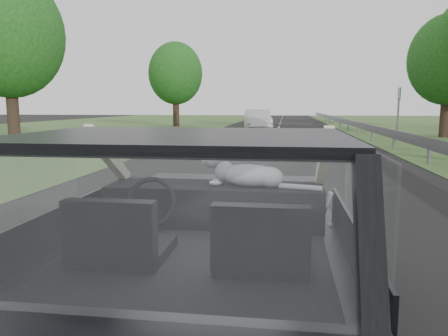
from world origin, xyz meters
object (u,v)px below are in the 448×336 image
(subject_car, at_px, (199,247))
(other_car, at_px, (258,121))
(cat, at_px, (249,174))
(highway_sign, at_px, (398,113))

(subject_car, height_order, other_car, subject_car)
(cat, xyz_separation_m, highway_sign, (5.78, 19.76, 0.14))
(highway_sign, bearing_deg, subject_car, -99.38)
(subject_car, distance_m, cat, 0.74)
(subject_car, relative_size, other_car, 0.97)
(subject_car, xyz_separation_m, cat, (0.26, 0.58, 0.37))
(subject_car, height_order, cat, subject_car)
(subject_car, xyz_separation_m, other_car, (-1.19, 23.88, -0.05))
(cat, xyz_separation_m, other_car, (-1.45, 23.29, -0.42))
(other_car, bearing_deg, cat, -94.82)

